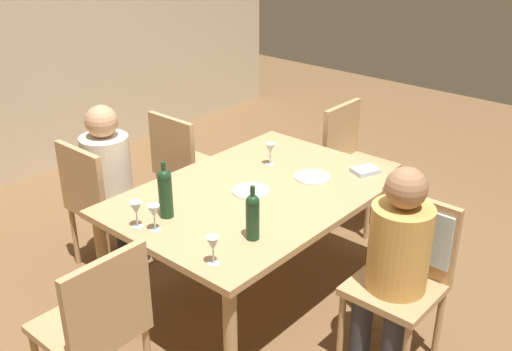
{
  "coord_description": "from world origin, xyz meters",
  "views": [
    {
      "loc": [
        -2.43,
        -2.1,
        2.31
      ],
      "look_at": [
        0.0,
        0.0,
        0.82
      ],
      "focal_mm": 41.77,
      "sensor_mm": 36.0,
      "label": 1
    }
  ],
  "objects_px": {
    "chair_left_end": "(97,321)",
    "wine_glass_near_left": "(270,150)",
    "chair_near": "(408,257)",
    "chair_far_right": "(185,163)",
    "wine_glass_centre": "(136,209)",
    "wine_bottle_tall_green": "(165,192)",
    "wine_glass_near_right": "(213,245)",
    "dining_table": "(256,201)",
    "person_woman_host": "(396,258)",
    "dinner_plate_guest_left": "(312,177)",
    "wine_bottle_dark_red": "(253,215)",
    "person_man_bearded": "(111,175)",
    "wine_glass_far": "(154,213)",
    "dinner_plate_host": "(251,191)",
    "chair_far_left": "(99,198)",
    "chair_right_end": "(352,156)"
  },
  "relations": [
    {
      "from": "chair_left_end",
      "to": "wine_glass_near_left",
      "type": "bearing_deg",
      "value": 9.8
    },
    {
      "from": "chair_near",
      "to": "chair_far_right",
      "type": "xyz_separation_m",
      "value": [
        0.17,
        1.92,
        -0.06
      ]
    },
    {
      "from": "wine_glass_near_left",
      "to": "wine_glass_centre",
      "type": "xyz_separation_m",
      "value": [
        -1.1,
        0.0,
        0.0
      ]
    },
    {
      "from": "wine_bottle_tall_green",
      "to": "wine_glass_near_right",
      "type": "distance_m",
      "value": 0.56
    },
    {
      "from": "dining_table",
      "to": "person_woman_host",
      "type": "relative_size",
      "value": 1.47
    },
    {
      "from": "chair_far_right",
      "to": "dinner_plate_guest_left",
      "type": "height_order",
      "value": "chair_far_right"
    },
    {
      "from": "chair_left_end",
      "to": "wine_bottle_tall_green",
      "type": "distance_m",
      "value": 0.79
    },
    {
      "from": "chair_far_right",
      "to": "wine_glass_near_left",
      "type": "bearing_deg",
      "value": 4.56
    },
    {
      "from": "chair_left_end",
      "to": "wine_bottle_dark_red",
      "type": "distance_m",
      "value": 0.9
    },
    {
      "from": "wine_bottle_dark_red",
      "to": "wine_glass_centre",
      "type": "relative_size",
      "value": 2.0
    },
    {
      "from": "wine_bottle_tall_green",
      "to": "wine_glass_near_right",
      "type": "relative_size",
      "value": 2.19
    },
    {
      "from": "person_woman_host",
      "to": "dinner_plate_guest_left",
      "type": "xyz_separation_m",
      "value": [
        0.39,
        0.81,
        0.07
      ]
    },
    {
      "from": "chair_near",
      "to": "person_man_bearded",
      "type": "relative_size",
      "value": 0.8
    },
    {
      "from": "wine_bottle_tall_green",
      "to": "dinner_plate_guest_left",
      "type": "xyz_separation_m",
      "value": [
        0.93,
        -0.32,
        -0.14
      ]
    },
    {
      "from": "person_woman_host",
      "to": "wine_glass_far",
      "type": "xyz_separation_m",
      "value": [
        -0.68,
        1.05,
        0.17
      ]
    },
    {
      "from": "wine_bottle_dark_red",
      "to": "dinner_plate_host",
      "type": "xyz_separation_m",
      "value": [
        0.4,
        0.36,
        -0.13
      ]
    },
    {
      "from": "wine_glass_near_left",
      "to": "dinner_plate_guest_left",
      "type": "bearing_deg",
      "value": -88.52
    },
    {
      "from": "chair_far_left",
      "to": "person_woman_host",
      "type": "bearing_deg",
      "value": 13.0
    },
    {
      "from": "chair_far_left",
      "to": "wine_glass_far",
      "type": "bearing_deg",
      "value": -15.36
    },
    {
      "from": "wine_glass_near_right",
      "to": "dining_table",
      "type": "bearing_deg",
      "value": 26.51
    },
    {
      "from": "chair_left_end",
      "to": "dinner_plate_guest_left",
      "type": "height_order",
      "value": "chair_left_end"
    },
    {
      "from": "wine_glass_centre",
      "to": "wine_glass_near_right",
      "type": "height_order",
      "value": "same"
    },
    {
      "from": "person_woman_host",
      "to": "person_man_bearded",
      "type": "bearing_deg",
      "value": 9.75
    },
    {
      "from": "dinner_plate_guest_left",
      "to": "person_woman_host",
      "type": "bearing_deg",
      "value": -115.86
    },
    {
      "from": "person_woman_host",
      "to": "dining_table",
      "type": "bearing_deg",
      "value": -1.55
    },
    {
      "from": "chair_far_right",
      "to": "wine_bottle_dark_red",
      "type": "height_order",
      "value": "wine_bottle_dark_red"
    },
    {
      "from": "chair_far_right",
      "to": "dinner_plate_host",
      "type": "distance_m",
      "value": 1.03
    },
    {
      "from": "chair_near",
      "to": "wine_bottle_dark_red",
      "type": "height_order",
      "value": "wine_bottle_dark_red"
    },
    {
      "from": "wine_bottle_tall_green",
      "to": "chair_far_left",
      "type": "bearing_deg",
      "value": 83.27
    },
    {
      "from": "chair_near",
      "to": "dinner_plate_host",
      "type": "xyz_separation_m",
      "value": [
        -0.16,
        0.97,
        0.14
      ]
    },
    {
      "from": "wine_bottle_dark_red",
      "to": "dinner_plate_guest_left",
      "type": "relative_size",
      "value": 1.33
    },
    {
      "from": "wine_glass_far",
      "to": "person_woman_host",
      "type": "bearing_deg",
      "value": -57.06
    },
    {
      "from": "dining_table",
      "to": "wine_bottle_tall_green",
      "type": "distance_m",
      "value": 0.63
    },
    {
      "from": "person_man_bearded",
      "to": "chair_near",
      "type": "bearing_deg",
      "value": 14.03
    },
    {
      "from": "dining_table",
      "to": "chair_right_end",
      "type": "bearing_deg",
      "value": 4.06
    },
    {
      "from": "wine_glass_near_right",
      "to": "chair_far_left",
      "type": "bearing_deg",
      "value": 78.71
    },
    {
      "from": "wine_glass_near_left",
      "to": "chair_near",
      "type": "bearing_deg",
      "value": -101.47
    },
    {
      "from": "chair_right_end",
      "to": "wine_bottle_dark_red",
      "type": "bearing_deg",
      "value": 14.79
    },
    {
      "from": "wine_glass_near_right",
      "to": "dinner_plate_guest_left",
      "type": "relative_size",
      "value": 0.66
    },
    {
      "from": "dinner_plate_host",
      "to": "dinner_plate_guest_left",
      "type": "distance_m",
      "value": 0.43
    },
    {
      "from": "chair_right_end",
      "to": "wine_glass_near_right",
      "type": "distance_m",
      "value": 2.04
    },
    {
      "from": "person_man_bearded",
      "to": "wine_glass_near_left",
      "type": "relative_size",
      "value": 7.71
    },
    {
      "from": "chair_right_end",
      "to": "wine_glass_near_left",
      "type": "xyz_separation_m",
      "value": [
        -0.87,
        0.1,
        0.3
      ]
    },
    {
      "from": "wine_glass_centre",
      "to": "wine_bottle_tall_green",
      "type": "bearing_deg",
      "value": -8.69
    },
    {
      "from": "wine_bottle_tall_green",
      "to": "chair_right_end",
      "type": "bearing_deg",
      "value": -2.43
    },
    {
      "from": "chair_left_end",
      "to": "chair_far_right",
      "type": "relative_size",
      "value": 1.0
    },
    {
      "from": "chair_far_left",
      "to": "chair_far_right",
      "type": "height_order",
      "value": "same"
    },
    {
      "from": "chair_far_right",
      "to": "wine_glass_near_left",
      "type": "height_order",
      "value": "chair_far_right"
    },
    {
      "from": "wine_glass_near_left",
      "to": "dinner_plate_host",
      "type": "height_order",
      "value": "wine_glass_near_left"
    },
    {
      "from": "wine_bottle_tall_green",
      "to": "wine_glass_far",
      "type": "height_order",
      "value": "wine_bottle_tall_green"
    }
  ]
}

